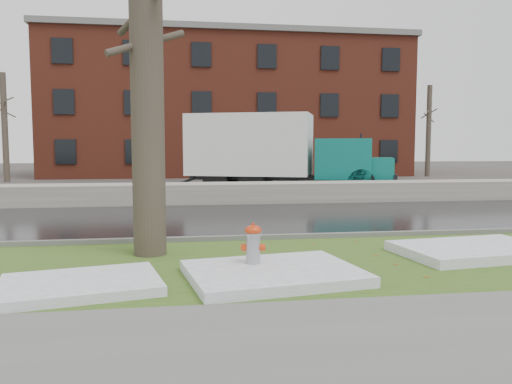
{
  "coord_description": "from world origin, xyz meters",
  "views": [
    {
      "loc": [
        -1.51,
        -9.83,
        2.08
      ],
      "look_at": [
        0.25,
        2.11,
        1.0
      ],
      "focal_mm": 35.0,
      "sensor_mm": 36.0,
      "label": 1
    }
  ],
  "objects": [
    {
      "name": "sidewalk",
      "position": [
        0.0,
        -5.0,
        0.03
      ],
      "size": [
        60.0,
        3.0,
        0.05
      ],
      "primitive_type": "cube",
      "color": "slate",
      "rests_on": "ground"
    },
    {
      "name": "parking_lot",
      "position": [
        0.0,
        13.0,
        0.01
      ],
      "size": [
        60.0,
        9.0,
        0.03
      ],
      "primitive_type": "cube",
      "color": "slate",
      "rests_on": "ground"
    },
    {
      "name": "bg_tree_center",
      "position": [
        -6.0,
        26.0,
        3.33
      ],
      "size": [
        1.4,
        1.62,
        6.5
      ],
      "color": "brown",
      "rests_on": "ground"
    },
    {
      "name": "snow_patch_far",
      "position": [
        -2.99,
        -2.5,
        0.11
      ],
      "size": [
        2.5,
        2.04,
        0.14
      ],
      "primitive_type": "cube",
      "rotation": [
        0.0,
        0.0,
        0.22
      ],
      "color": "white",
      "rests_on": "verge"
    },
    {
      "name": "fire_hydrant",
      "position": [
        -0.39,
        -1.93,
        0.48
      ],
      "size": [
        0.41,
        0.37,
        0.82
      ],
      "rotation": [
        0.0,
        0.0,
        -0.21
      ],
      "color": "#999AA0",
      "rests_on": "verge"
    },
    {
      "name": "bg_tree_right",
      "position": [
        16.0,
        24.0,
        3.33
      ],
      "size": [
        1.4,
        1.62,
        6.5
      ],
      "color": "brown",
      "rests_on": "ground"
    },
    {
      "name": "verge",
      "position": [
        0.0,
        -1.25,
        0.02
      ],
      "size": [
        60.0,
        4.5,
        0.04
      ],
      "primitive_type": "cube",
      "color": "#2F4F1A",
      "rests_on": "ground"
    },
    {
      "name": "curb",
      "position": [
        0.0,
        1.0,
        0.07
      ],
      "size": [
        60.0,
        0.15,
        0.14
      ],
      "primitive_type": "cube",
      "color": "slate",
      "rests_on": "ground"
    },
    {
      "name": "snow_patch_side",
      "position": [
        3.97,
        -1.17,
        0.13
      ],
      "size": [
        3.0,
        2.13,
        0.18
      ],
      "primitive_type": "cube",
      "rotation": [
        0.0,
        0.0,
        0.12
      ],
      "color": "white",
      "rests_on": "verge"
    },
    {
      "name": "road",
      "position": [
        0.0,
        4.5,
        0.01
      ],
      "size": [
        60.0,
        7.0,
        0.03
      ],
      "primitive_type": "cube",
      "color": "black",
      "rests_on": "ground"
    },
    {
      "name": "worker",
      "position": [
        -2.59,
        9.3,
        1.52
      ],
      "size": [
        0.63,
        0.49,
        1.55
      ],
      "primitive_type": "imported",
      "rotation": [
        0.0,
        0.0,
        2.91
      ],
      "color": "black",
      "rests_on": "snowbank"
    },
    {
      "name": "snowbank",
      "position": [
        0.0,
        8.7,
        0.38
      ],
      "size": [
        60.0,
        1.6,
        0.75
      ],
      "primitive_type": "cube",
      "color": "#A9A59A",
      "rests_on": "ground"
    },
    {
      "name": "ground",
      "position": [
        0.0,
        0.0,
        0.0
      ],
      "size": [
        120.0,
        120.0,
        0.0
      ],
      "primitive_type": "plane",
      "color": "#47423D",
      "rests_on": "ground"
    },
    {
      "name": "snow_patch_near",
      "position": [
        -0.13,
        -2.3,
        0.12
      ],
      "size": [
        2.89,
        2.4,
        0.16
      ],
      "primitive_type": "cube",
      "rotation": [
        0.0,
        0.0,
        0.16
      ],
      "color": "white",
      "rests_on": "verge"
    },
    {
      "name": "brick_building",
      "position": [
        2.0,
        30.0,
        5.0
      ],
      "size": [
        26.0,
        12.0,
        10.0
      ],
      "primitive_type": "cube",
      "color": "maroon",
      "rests_on": "ground"
    },
    {
      "name": "bg_tree_left",
      "position": [
        -12.0,
        22.0,
        3.33
      ],
      "size": [
        1.4,
        1.62,
        6.5
      ],
      "color": "brown",
      "rests_on": "ground"
    },
    {
      "name": "box_truck",
      "position": [
        2.7,
        13.02,
        1.92
      ],
      "size": [
        10.8,
        5.53,
        3.63
      ],
      "rotation": [
        0.0,
        0.0,
        -0.35
      ],
      "color": "black",
      "rests_on": "ground"
    },
    {
      "name": "tree",
      "position": [
        -2.15,
        -0.22,
        3.93
      ],
      "size": [
        1.44,
        1.62,
        7.72
      ],
      "rotation": [
        0.0,
        0.0,
        0.19
      ],
      "color": "brown",
      "rests_on": "verge"
    }
  ]
}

